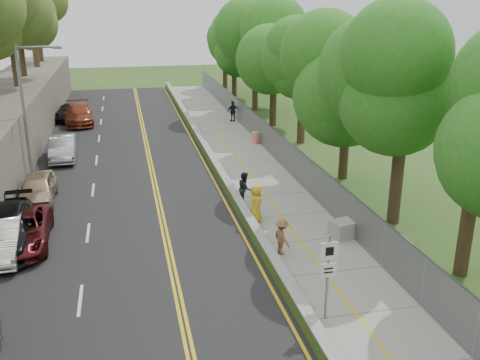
{
  "coord_description": "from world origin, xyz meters",
  "views": [
    {
      "loc": [
        -5.18,
        -17.73,
        10.43
      ],
      "look_at": [
        0.5,
        8.0,
        1.4
      ],
      "focal_mm": 40.0,
      "sensor_mm": 36.0,
      "label": 1
    }
  ],
  "objects_px": {
    "car_1": "(2,238)",
    "person_far": "(233,111)",
    "signpost": "(328,268)",
    "construction_barrel": "(255,138)",
    "painter_0": "(256,203)",
    "car_2": "(21,231)",
    "concrete_block": "(344,229)",
    "streetlight": "(28,106)"
  },
  "relations": [
    {
      "from": "car_1",
      "to": "person_far",
      "type": "relative_size",
      "value": 2.55
    },
    {
      "from": "signpost",
      "to": "construction_barrel",
      "type": "distance_m",
      "value": 23.11
    },
    {
      "from": "signpost",
      "to": "person_far",
      "type": "height_order",
      "value": "signpost"
    },
    {
      "from": "painter_0",
      "to": "person_far",
      "type": "xyz_separation_m",
      "value": [
        3.45,
        22.07,
        -0.04
      ]
    },
    {
      "from": "construction_barrel",
      "to": "painter_0",
      "type": "height_order",
      "value": "painter_0"
    },
    {
      "from": "signpost",
      "to": "car_2",
      "type": "height_order",
      "value": "signpost"
    },
    {
      "from": "concrete_block",
      "to": "person_far",
      "type": "relative_size",
      "value": 0.64
    },
    {
      "from": "car_1",
      "to": "painter_0",
      "type": "distance_m",
      "value": 11.4
    },
    {
      "from": "signpost",
      "to": "painter_0",
      "type": "relative_size",
      "value": 1.64
    },
    {
      "from": "concrete_block",
      "to": "car_2",
      "type": "distance_m",
      "value": 14.37
    },
    {
      "from": "car_1",
      "to": "painter_0",
      "type": "bearing_deg",
      "value": 2.86
    },
    {
      "from": "signpost",
      "to": "concrete_block",
      "type": "height_order",
      "value": "signpost"
    },
    {
      "from": "concrete_block",
      "to": "painter_0",
      "type": "height_order",
      "value": "painter_0"
    },
    {
      "from": "concrete_block",
      "to": "signpost",
      "type": "bearing_deg",
      "value": -117.99
    },
    {
      "from": "streetlight",
      "to": "concrete_block",
      "type": "height_order",
      "value": "streetlight"
    },
    {
      "from": "painter_0",
      "to": "car_2",
      "type": "bearing_deg",
      "value": 96.76
    },
    {
      "from": "construction_barrel",
      "to": "person_far",
      "type": "xyz_separation_m",
      "value": [
        -0.06,
        7.81,
        0.47
      ]
    },
    {
      "from": "construction_barrel",
      "to": "concrete_block",
      "type": "xyz_separation_m",
      "value": [
        -0.01,
        -16.82,
        -0.05
      ]
    },
    {
      "from": "construction_barrel",
      "to": "car_1",
      "type": "relative_size",
      "value": 0.19
    },
    {
      "from": "streetlight",
      "to": "concrete_block",
      "type": "xyz_separation_m",
      "value": [
        14.71,
        -11.0,
        -4.2
      ]
    },
    {
      "from": "painter_0",
      "to": "person_far",
      "type": "relative_size",
      "value": 1.04
    },
    {
      "from": "streetlight",
      "to": "signpost",
      "type": "relative_size",
      "value": 2.58
    },
    {
      "from": "streetlight",
      "to": "construction_barrel",
      "type": "bearing_deg",
      "value": 21.59
    },
    {
      "from": "streetlight",
      "to": "painter_0",
      "type": "xyz_separation_m",
      "value": [
        11.21,
        -8.43,
        -3.65
      ]
    },
    {
      "from": "construction_barrel",
      "to": "streetlight",
      "type": "bearing_deg",
      "value": -158.41
    },
    {
      "from": "concrete_block",
      "to": "person_far",
      "type": "xyz_separation_m",
      "value": [
        -0.05,
        24.64,
        0.52
      ]
    },
    {
      "from": "streetlight",
      "to": "car_2",
      "type": "xyz_separation_m",
      "value": [
        0.52,
        -8.76,
        -3.88
      ]
    },
    {
      "from": "streetlight",
      "to": "signpost",
      "type": "distance_m",
      "value": 20.72
    },
    {
      "from": "car_1",
      "to": "person_far",
      "type": "xyz_separation_m",
      "value": [
        14.8,
        23.13,
        0.15
      ]
    },
    {
      "from": "streetlight",
      "to": "signpost",
      "type": "xyz_separation_m",
      "value": [
        11.51,
        -17.02,
        -2.68
      ]
    },
    {
      "from": "car_1",
      "to": "person_far",
      "type": "bearing_deg",
      "value": 54.89
    },
    {
      "from": "streetlight",
      "to": "car_1",
      "type": "distance_m",
      "value": 10.24
    },
    {
      "from": "concrete_block",
      "to": "streetlight",
      "type": "bearing_deg",
      "value": 143.21
    },
    {
      "from": "streetlight",
      "to": "painter_0",
      "type": "relative_size",
      "value": 4.24
    },
    {
      "from": "car_2",
      "to": "streetlight",
      "type": "bearing_deg",
      "value": 91.55
    },
    {
      "from": "signpost",
      "to": "car_1",
      "type": "distance_m",
      "value": 13.91
    },
    {
      "from": "streetlight",
      "to": "car_2",
      "type": "height_order",
      "value": "streetlight"
    },
    {
      "from": "streetlight",
      "to": "person_far",
      "type": "distance_m",
      "value": 20.36
    },
    {
      "from": "painter_0",
      "to": "construction_barrel",
      "type": "bearing_deg",
      "value": -8.84
    },
    {
      "from": "car_1",
      "to": "concrete_block",
      "type": "bearing_deg",
      "value": -8.28
    },
    {
      "from": "construction_barrel",
      "to": "car_1",
      "type": "xyz_separation_m",
      "value": [
        -14.86,
        -15.32,
        0.31
      ]
    },
    {
      "from": "construction_barrel",
      "to": "painter_0",
      "type": "bearing_deg",
      "value": -103.83
    }
  ]
}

